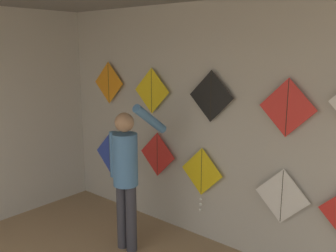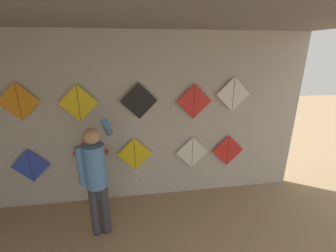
{
  "view_description": "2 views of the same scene",
  "coord_description": "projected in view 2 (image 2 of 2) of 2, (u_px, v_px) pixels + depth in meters",
  "views": [
    {
      "loc": [
        2.32,
        0.54,
        2.3
      ],
      "look_at": [
        -0.41,
        3.76,
        1.4
      ],
      "focal_mm": 40.0,
      "sensor_mm": 36.0,
      "label": 1
    },
    {
      "loc": [
        -0.06,
        0.55,
        2.51
      ],
      "look_at": [
        0.44,
        3.76,
        1.41
      ],
      "focal_mm": 24.0,
      "sensor_mm": 36.0,
      "label": 2
    }
  ],
  "objects": [
    {
      "name": "back_panel",
      "position": [
        139.0,
        121.0,
        3.68
      ],
      "size": [
        5.65,
        0.06,
        2.8
      ],
      "primitive_type": "cube",
      "color": "#BCB7AD",
      "rests_on": "ground"
    },
    {
      "name": "shopkeeper",
      "position": [
        96.0,
        173.0,
        2.96
      ],
      "size": [
        0.43,
        0.61,
        1.71
      ],
      "rotation": [
        0.0,
        0.0,
        0.08
      ],
      "color": "#383842",
      "rests_on": "ground"
    },
    {
      "name": "kite_0",
      "position": [
        31.0,
        166.0,
        3.54
      ],
      "size": [
        0.58,
        0.01,
        0.58
      ],
      "color": "blue"
    },
    {
      "name": "kite_1",
      "position": [
        91.0,
        153.0,
        3.63
      ],
      "size": [
        0.58,
        0.01,
        0.58
      ],
      "color": "red"
    },
    {
      "name": "kite_2",
      "position": [
        135.0,
        156.0,
        3.77
      ],
      "size": [
        0.58,
        0.04,
        0.79
      ],
      "color": "yellow"
    },
    {
      "name": "kite_3",
      "position": [
        192.0,
        152.0,
        3.91
      ],
      "size": [
        0.58,
        0.01,
        0.58
      ],
      "color": "white"
    },
    {
      "name": "kite_4",
      "position": [
        228.0,
        151.0,
        4.01
      ],
      "size": [
        0.58,
        0.01,
        0.58
      ],
      "color": "red"
    },
    {
      "name": "kite_5",
      "position": [
        18.0,
        102.0,
        3.22
      ],
      "size": [
        0.58,
        0.01,
        0.58
      ],
      "color": "orange"
    },
    {
      "name": "kite_6",
      "position": [
        78.0,
        103.0,
        3.35
      ],
      "size": [
        0.58,
        0.01,
        0.58
      ],
      "color": "yellow"
    },
    {
      "name": "kite_7",
      "position": [
        139.0,
        101.0,
        3.48
      ],
      "size": [
        0.58,
        0.01,
        0.58
      ],
      "color": "black"
    },
    {
      "name": "kite_8",
      "position": [
        194.0,
        101.0,
        3.62
      ],
      "size": [
        0.58,
        0.01,
        0.58
      ],
      "color": "red"
    },
    {
      "name": "kite_9",
      "position": [
        233.0,
        94.0,
        3.68
      ],
      "size": [
        0.58,
        0.01,
        0.58
      ],
      "color": "white"
    }
  ]
}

